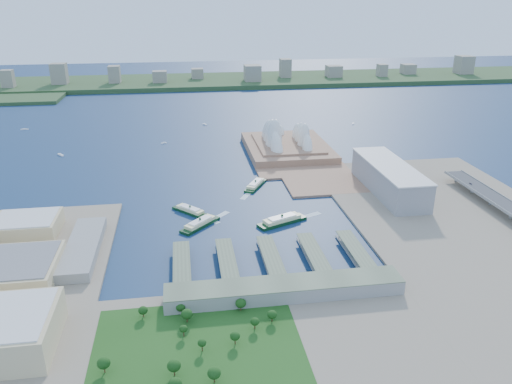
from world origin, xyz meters
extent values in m
plane|color=#0E2044|center=(0.00, 0.00, 0.00)|extent=(3000.00, 3000.00, 0.00)
cube|color=gray|center=(0.00, -210.00, 1.50)|extent=(720.00, 180.00, 3.00)
cube|color=gray|center=(240.00, -50.00, 1.50)|extent=(240.00, 500.00, 3.00)
cube|color=#936A50|center=(107.50, 260.00, 1.50)|extent=(135.00, 220.00, 3.00)
cube|color=#2D4926|center=(0.00, 980.00, 6.00)|extent=(2200.00, 260.00, 12.00)
cube|color=gray|center=(195.00, 80.00, 20.50)|extent=(45.00, 155.00, 35.00)
cube|color=gray|center=(15.00, -135.00, 9.00)|extent=(200.00, 28.00, 12.00)
imported|color=slate|center=(296.00, 59.55, 15.49)|extent=(1.80, 4.42, 1.28)
camera|label=1|loc=(-62.67, -484.95, 238.31)|focal=35.00mm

